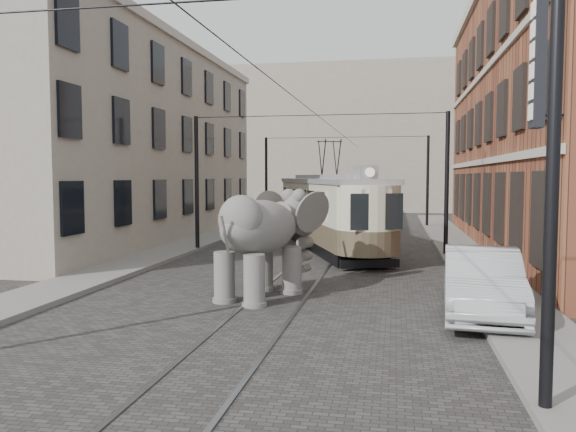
# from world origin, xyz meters

# --- Properties ---
(ground) EXTENTS (120.00, 120.00, 0.00)m
(ground) POSITION_xyz_m (0.00, 0.00, 0.00)
(ground) COLOR #3F3D3A
(tram_rails) EXTENTS (1.54, 80.00, 0.02)m
(tram_rails) POSITION_xyz_m (0.00, 0.00, 0.01)
(tram_rails) COLOR slate
(tram_rails) RESTS_ON ground
(sidewalk_right) EXTENTS (2.00, 60.00, 0.15)m
(sidewalk_right) POSITION_xyz_m (6.00, 0.00, 0.07)
(sidewalk_right) COLOR slate
(sidewalk_right) RESTS_ON ground
(sidewalk_left) EXTENTS (2.00, 60.00, 0.15)m
(sidewalk_left) POSITION_xyz_m (-6.50, 0.00, 0.07)
(sidewalk_left) COLOR slate
(sidewalk_left) RESTS_ON ground
(stucco_building) EXTENTS (7.00, 24.00, 10.00)m
(stucco_building) POSITION_xyz_m (-11.00, 10.00, 5.00)
(stucco_building) COLOR gray
(stucco_building) RESTS_ON ground
(distant_block) EXTENTS (28.00, 10.00, 14.00)m
(distant_block) POSITION_xyz_m (0.00, 40.00, 7.00)
(distant_block) COLOR gray
(distant_block) RESTS_ON ground
(catenary) EXTENTS (11.00, 30.20, 6.00)m
(catenary) POSITION_xyz_m (-0.20, 5.00, 3.00)
(catenary) COLOR black
(catenary) RESTS_ON ground
(tram) EXTENTS (6.77, 12.70, 4.99)m
(tram) POSITION_xyz_m (0.14, 7.82, 2.49)
(tram) COLOR beige
(tram) RESTS_ON ground
(elephant) EXTENTS (4.23, 5.54, 3.01)m
(elephant) POSITION_xyz_m (-0.55, -3.10, 1.50)
(elephant) COLOR slate
(elephant) RESTS_ON ground
(parked_car) EXTENTS (2.10, 5.03, 1.62)m
(parked_car) POSITION_xyz_m (5.18, -4.13, 0.81)
(parked_car) COLOR #A8A8AC
(parked_car) RESTS_ON ground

